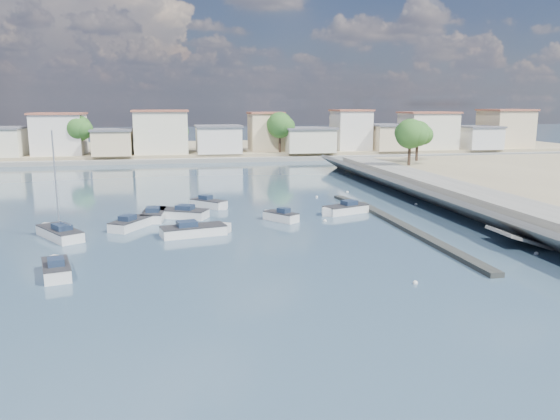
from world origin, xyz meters
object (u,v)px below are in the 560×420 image
motorboat_c (177,214)px  motorboat_b (132,224)px  motorboat_a (56,269)px  motorboat_h (197,231)px  motorboat_g (210,204)px  sailboat (58,233)px  motorboat_e (154,215)px  motorboat_f (279,217)px  motorboat_d (344,210)px

motorboat_c → motorboat_b: bearing=-135.9°
motorboat_a → motorboat_h: (9.40, 9.27, -0.00)m
motorboat_a → motorboat_g: same height
motorboat_c → sailboat: size_ratio=0.64×
motorboat_e → sailboat: 9.82m
motorboat_f → motorboat_g: bearing=127.2°
motorboat_a → motorboat_g: size_ratio=1.15×
motorboat_e → motorboat_h: bearing=-63.9°
motorboat_a → motorboat_e: 17.80m
motorboat_c → motorboat_g: size_ratio=1.45×
motorboat_c → sailboat: sailboat is taller
motorboat_d → motorboat_e: same height
motorboat_b → motorboat_e: (1.78, 3.76, 0.00)m
motorboat_g → motorboat_h: size_ratio=0.65×
motorboat_d → sailboat: 26.66m
motorboat_a → sailboat: 10.72m
motorboat_a → sailboat: (-1.85, 10.56, 0.04)m
motorboat_f → sailboat: bearing=-170.8°
motorboat_a → motorboat_b: same height
motorboat_b → motorboat_g: (7.45, 8.44, 0.00)m
motorboat_g → motorboat_e: bearing=-140.5°
motorboat_e → motorboat_g: size_ratio=1.40×
motorboat_d → motorboat_e: bearing=176.5°
motorboat_b → motorboat_e: bearing=64.7°
motorboat_h → sailboat: 11.32m
motorboat_b → sailboat: (-5.74, -2.55, 0.04)m
motorboat_g → motorboat_c: bearing=-127.1°
motorboat_e → motorboat_g: (5.67, 4.68, 0.00)m
motorboat_c → sailboat: (-9.72, -6.41, 0.04)m
motorboat_e → motorboat_h: same height
motorboat_b → motorboat_d: size_ratio=0.89×
motorboat_c → motorboat_e: bearing=-177.7°
motorboat_a → motorboat_d: size_ratio=0.89×
motorboat_c → motorboat_e: (-2.20, -0.09, -0.00)m
motorboat_a → sailboat: sailboat is taller
motorboat_c → motorboat_d: same height
motorboat_f → sailboat: 19.43m
motorboat_c → motorboat_h: size_ratio=0.95×
motorboat_d → motorboat_f: 7.27m
motorboat_a → motorboat_c: same height
motorboat_b → motorboat_f: same height
motorboat_f → motorboat_d: bearing=16.5°
motorboat_g → sailboat: (-13.19, -11.00, 0.04)m
motorboat_e → motorboat_c: bearing=2.3°
motorboat_f → sailboat: (-19.18, -3.10, 0.04)m
motorboat_a → sailboat: bearing=99.9°
motorboat_h → sailboat: (-11.25, 1.28, 0.04)m
motorboat_a → motorboat_d: same height
motorboat_f → sailboat: sailboat is taller
motorboat_b → motorboat_d: (20.42, 2.61, -0.00)m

